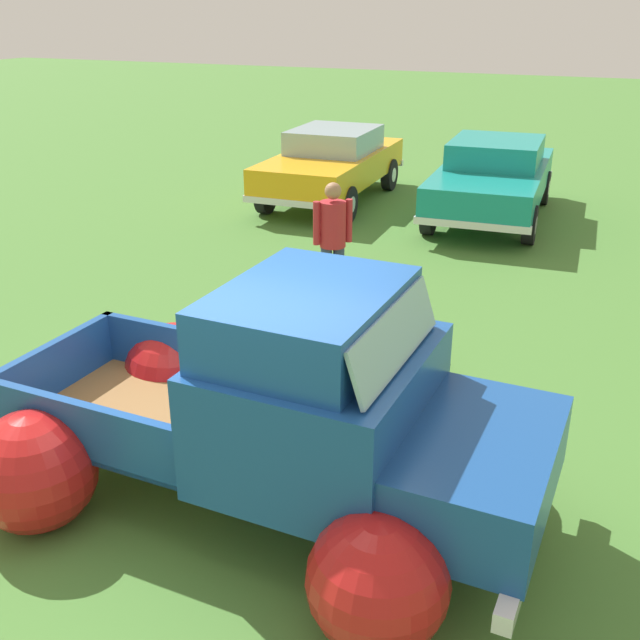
{
  "coord_description": "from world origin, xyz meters",
  "views": [
    {
      "loc": [
        2.52,
        -4.43,
        3.75
      ],
      "look_at": [
        0.0,
        1.47,
        1.0
      ],
      "focal_mm": 41.82,
      "sensor_mm": 36.0,
      "label": 1
    }
  ],
  "objects_px": {
    "show_car_0": "(332,162)",
    "lane_cone_1": "(258,321)",
    "spectator_0": "(333,236)",
    "show_car_1": "(493,176)",
    "vintage_pickup_truck": "(291,428)",
    "lane_cone_0": "(431,342)"
  },
  "relations": [
    {
      "from": "spectator_0",
      "to": "show_car_1",
      "type": "bearing_deg",
      "value": 128.4
    },
    {
      "from": "vintage_pickup_truck",
      "to": "spectator_0",
      "type": "relative_size",
      "value": 2.85
    },
    {
      "from": "show_car_1",
      "to": "lane_cone_1",
      "type": "height_order",
      "value": "show_car_1"
    },
    {
      "from": "spectator_0",
      "to": "lane_cone_0",
      "type": "distance_m",
      "value": 2.3
    },
    {
      "from": "vintage_pickup_truck",
      "to": "lane_cone_1",
      "type": "bearing_deg",
      "value": 124.01
    },
    {
      "from": "vintage_pickup_truck",
      "to": "show_car_0",
      "type": "bearing_deg",
      "value": 112.18
    },
    {
      "from": "show_car_0",
      "to": "show_car_1",
      "type": "xyz_separation_m",
      "value": [
        3.24,
        -0.05,
        0.0
      ]
    },
    {
      "from": "show_car_0",
      "to": "show_car_1",
      "type": "distance_m",
      "value": 3.24
    },
    {
      "from": "show_car_1",
      "to": "lane_cone_0",
      "type": "relative_size",
      "value": 7.28
    },
    {
      "from": "spectator_0",
      "to": "lane_cone_0",
      "type": "bearing_deg",
      "value": 11.8
    },
    {
      "from": "lane_cone_0",
      "to": "vintage_pickup_truck",
      "type": "bearing_deg",
      "value": -96.72
    },
    {
      "from": "lane_cone_1",
      "to": "spectator_0",
      "type": "bearing_deg",
      "value": 79.95
    },
    {
      "from": "show_car_1",
      "to": "spectator_0",
      "type": "bearing_deg",
      "value": -15.05
    },
    {
      "from": "vintage_pickup_truck",
      "to": "show_car_1",
      "type": "relative_size",
      "value": 1.02
    },
    {
      "from": "show_car_1",
      "to": "lane_cone_0",
      "type": "bearing_deg",
      "value": 2.43
    },
    {
      "from": "show_car_0",
      "to": "spectator_0",
      "type": "xyz_separation_m",
      "value": [
        2.15,
        -5.22,
        0.15
      ]
    },
    {
      "from": "show_car_0",
      "to": "lane_cone_1",
      "type": "height_order",
      "value": "show_car_0"
    },
    {
      "from": "spectator_0",
      "to": "lane_cone_1",
      "type": "xyz_separation_m",
      "value": [
        -0.28,
        -1.6,
        -0.62
      ]
    },
    {
      "from": "vintage_pickup_truck",
      "to": "show_car_0",
      "type": "height_order",
      "value": "vintage_pickup_truck"
    },
    {
      "from": "show_car_0",
      "to": "lane_cone_1",
      "type": "bearing_deg",
      "value": 13.47
    },
    {
      "from": "show_car_1",
      "to": "show_car_0",
      "type": "bearing_deg",
      "value": -94.1
    },
    {
      "from": "vintage_pickup_truck",
      "to": "lane_cone_1",
      "type": "height_order",
      "value": "vintage_pickup_truck"
    }
  ]
}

